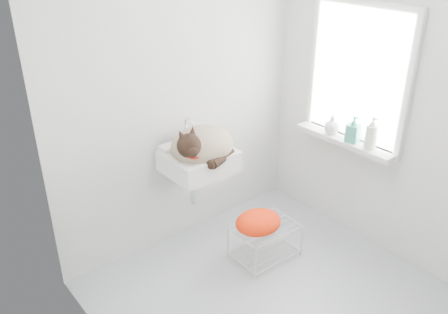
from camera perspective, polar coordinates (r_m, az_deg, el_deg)
floor at (r=3.53m, az=5.13°, el=-15.86°), size 2.20×2.00×0.02m
back_wall at (r=3.57m, az=-5.33°, el=8.03°), size 2.20×0.02×2.50m
right_wall at (r=3.67m, az=18.51°, el=7.26°), size 0.02×2.00×2.50m
left_wall at (r=2.28m, az=-13.96°, el=-3.88°), size 0.02×2.00×2.50m
window_glass at (r=3.73m, az=16.05°, el=9.53°), size 0.01×0.80×1.00m
window_frame at (r=3.72m, az=15.91°, el=9.50°), size 0.04×0.90×1.10m
windowsill at (r=3.85m, az=14.44°, el=1.95°), size 0.16×0.88×0.04m
sink at (r=3.51m, az=-3.12°, el=0.68°), size 0.49×0.43×0.20m
faucet at (r=3.58m, az=-4.88°, el=3.66°), size 0.18×0.13×0.18m
cat at (r=3.48m, az=-2.82°, el=1.25°), size 0.52×0.43×0.33m
wire_rack at (r=3.75m, az=4.99°, el=-10.05°), size 0.49×0.35×0.28m
towel at (r=3.60m, az=4.17°, el=-8.52°), size 0.41×0.33×0.15m
bottle_a at (r=3.72m, az=17.23°, el=1.01°), size 0.09×0.09×0.21m
bottle_b at (r=3.80m, az=15.25°, el=1.83°), size 0.11×0.12×0.21m
bottle_c at (r=3.91m, az=12.87°, el=2.81°), size 0.15×0.15×0.16m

